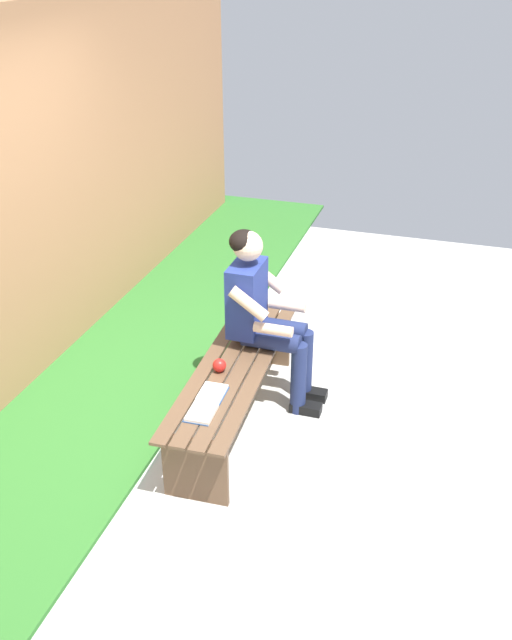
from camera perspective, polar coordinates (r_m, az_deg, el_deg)
name	(u,v)px	position (r m, az deg, el deg)	size (l,w,h in m)	color
ground_plane	(345,595)	(3.84, 7.30, -21.47)	(10.00, 7.00, 0.04)	#B2B2AD
grass_strip	(38,381)	(5.47, -17.47, -4.84)	(9.00, 2.39, 0.03)	#2D6B28
bench_near	(235,377)	(4.65, -1.77, -4.72)	(1.85, 0.51, 0.47)	brown
person_seated	(264,311)	(4.72, 0.66, 0.71)	(0.50, 0.69, 1.27)	navy
apple	(219,365)	(4.49, -3.03, -3.74)	(0.09, 0.09, 0.09)	red
book_open	(207,403)	(4.20, -4.07, -6.81)	(0.42, 0.17, 0.02)	white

